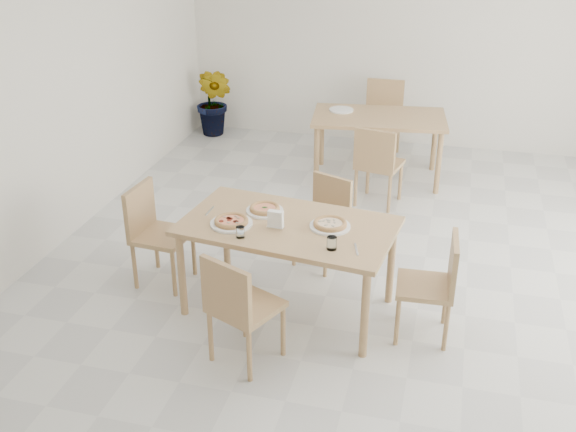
% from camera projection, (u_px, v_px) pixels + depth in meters
% --- Properties ---
extents(main_table, '(1.70, 1.09, 0.75)m').
position_uv_depth(main_table, '(288.00, 233.00, 5.13)').
color(main_table, tan).
rests_on(main_table, ground).
extents(chair_south, '(0.56, 0.56, 0.86)m').
position_uv_depth(chair_south, '(238.00, 304.00, 4.57)').
color(chair_south, '#A98754').
rests_on(chair_south, ground).
extents(chair_north, '(0.51, 0.51, 0.79)m').
position_uv_depth(chair_north, '(325.00, 214.00, 5.92)').
color(chair_north, '#A98754').
rests_on(chair_north, ground).
extents(chair_west, '(0.46, 0.46, 0.86)m').
position_uv_depth(chair_west, '(153.00, 228.00, 5.59)').
color(chair_west, '#A98754').
rests_on(chair_west, ground).
extents(chair_east, '(0.43, 0.43, 0.82)m').
position_uv_depth(chair_east, '(436.00, 280.00, 4.88)').
color(chair_east, '#A98754').
rests_on(chair_east, ground).
extents(plate_margherita, '(0.29, 0.29, 0.02)m').
position_uv_depth(plate_margherita, '(265.00, 211.00, 5.28)').
color(plate_margherita, white).
rests_on(plate_margherita, main_table).
extents(plate_mushroom, '(0.31, 0.31, 0.02)m').
position_uv_depth(plate_mushroom, '(330.00, 226.00, 5.04)').
color(plate_mushroom, white).
rests_on(plate_mushroom, main_table).
extents(plate_pepperoni, '(0.32, 0.32, 0.02)m').
position_uv_depth(plate_pepperoni, '(231.00, 223.00, 5.08)').
color(plate_pepperoni, white).
rests_on(plate_pepperoni, main_table).
extents(pizza_margherita, '(0.27, 0.27, 0.03)m').
position_uv_depth(pizza_margherita, '(265.00, 208.00, 5.27)').
color(pizza_margherita, tan).
rests_on(pizza_margherita, plate_margherita).
extents(pizza_mushroom, '(0.32, 0.32, 0.03)m').
position_uv_depth(pizza_mushroom, '(330.00, 223.00, 5.03)').
color(pizza_mushroom, tan).
rests_on(pizza_mushroom, plate_mushroom).
extents(pizza_pepperoni, '(0.27, 0.27, 0.03)m').
position_uv_depth(pizza_pepperoni, '(231.00, 221.00, 5.07)').
color(pizza_pepperoni, tan).
rests_on(pizza_pepperoni, plate_pepperoni).
extents(tumbler_a, '(0.07, 0.07, 0.10)m').
position_uv_depth(tumbler_a, '(332.00, 243.00, 4.72)').
color(tumbler_a, white).
rests_on(tumbler_a, main_table).
extents(tumbler_b, '(0.06, 0.06, 0.08)m').
position_uv_depth(tumbler_b, '(240.00, 232.00, 4.88)').
color(tumbler_b, white).
rests_on(tumbler_b, main_table).
extents(napkin_holder, '(0.13, 0.07, 0.14)m').
position_uv_depth(napkin_holder, '(276.00, 220.00, 5.00)').
color(napkin_holder, silver).
rests_on(napkin_holder, main_table).
extents(fork_a, '(0.02, 0.17, 0.01)m').
position_uv_depth(fork_a, '(210.00, 211.00, 5.29)').
color(fork_a, silver).
rests_on(fork_a, main_table).
extents(fork_b, '(0.06, 0.18, 0.01)m').
position_uv_depth(fork_b, '(356.00, 250.00, 4.73)').
color(fork_b, silver).
rests_on(fork_b, main_table).
extents(second_table, '(1.56, 1.02, 0.75)m').
position_uv_depth(second_table, '(379.00, 123.00, 7.55)').
color(second_table, '#A98754').
rests_on(second_table, ground).
extents(chair_back_s, '(0.51, 0.51, 0.87)m').
position_uv_depth(chair_back_s, '(377.00, 161.00, 6.94)').
color(chair_back_s, '#A98754').
rests_on(chair_back_s, ground).
extents(chair_back_n, '(0.47, 0.47, 0.93)m').
position_uv_depth(chair_back_n, '(383.00, 113.00, 8.31)').
color(chair_back_n, '#A98754').
rests_on(chair_back_n, ground).
extents(plate_empty, '(0.28, 0.28, 0.02)m').
position_uv_depth(plate_empty, '(341.00, 110.00, 7.68)').
color(plate_empty, white).
rests_on(plate_empty, second_table).
extents(potted_plant, '(0.63, 0.58, 0.93)m').
position_uv_depth(potted_plant, '(215.00, 102.00, 9.00)').
color(potted_plant, '#305E1C').
rests_on(potted_plant, ground).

